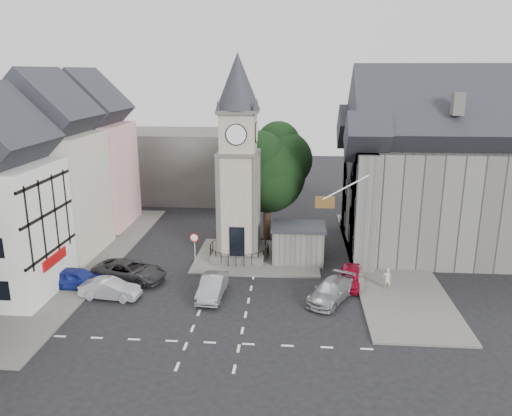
# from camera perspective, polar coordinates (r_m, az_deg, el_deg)

# --- Properties ---
(ground) EXTENTS (120.00, 120.00, 0.00)m
(ground) POSITION_cam_1_polar(r_m,az_deg,el_deg) (34.19, -3.41, -10.45)
(ground) COLOR black
(ground) RESTS_ON ground
(pavement_west) EXTENTS (6.00, 30.00, 0.14)m
(pavement_west) POSITION_cam_1_polar(r_m,az_deg,el_deg) (42.82, -19.17, -5.74)
(pavement_west) COLOR #595651
(pavement_west) RESTS_ON ground
(pavement_east) EXTENTS (6.00, 26.00, 0.14)m
(pavement_east) POSITION_cam_1_polar(r_m,az_deg,el_deg) (41.91, 14.71, -5.84)
(pavement_east) COLOR #595651
(pavement_east) RESTS_ON ground
(central_island) EXTENTS (10.00, 8.00, 0.16)m
(central_island) POSITION_cam_1_polar(r_m,az_deg,el_deg) (41.31, 0.17, -5.61)
(central_island) COLOR #595651
(central_island) RESTS_ON ground
(road_markings) EXTENTS (20.00, 8.00, 0.01)m
(road_markings) POSITION_cam_1_polar(r_m,az_deg,el_deg) (29.39, -4.90, -15.09)
(road_markings) COLOR silver
(road_markings) RESTS_ON ground
(clock_tower) EXTENTS (4.86, 4.86, 16.25)m
(clock_tower) POSITION_cam_1_polar(r_m,az_deg,el_deg) (39.29, -2.02, 5.47)
(clock_tower) COLOR #4C4944
(clock_tower) RESTS_ON ground
(stone_shelter) EXTENTS (4.30, 3.30, 3.08)m
(stone_shelter) POSITION_cam_1_polar(r_m,az_deg,el_deg) (40.24, 4.82, -4.02)
(stone_shelter) COLOR #585651
(stone_shelter) RESTS_ON ground
(town_tree) EXTENTS (7.20, 7.20, 10.80)m
(town_tree) POSITION_cam_1_polar(r_m,az_deg,el_deg) (44.24, 1.31, 5.09)
(town_tree) COLOR black
(town_tree) RESTS_ON ground
(warning_sign_post) EXTENTS (0.70, 0.19, 2.85)m
(warning_sign_post) POSITION_cam_1_polar(r_m,az_deg,el_deg) (38.88, -7.06, -4.04)
(warning_sign_post) COLOR black
(warning_sign_post) RESTS_ON ground
(terrace_pink) EXTENTS (8.10, 7.60, 12.80)m
(terrace_pink) POSITION_cam_1_polar(r_m,az_deg,el_deg) (51.22, -18.53, 5.26)
(terrace_pink) COLOR pink
(terrace_pink) RESTS_ON ground
(terrace_cream) EXTENTS (8.10, 7.60, 12.80)m
(terrace_cream) POSITION_cam_1_polar(r_m,az_deg,el_deg) (44.09, -22.48, 3.36)
(terrace_cream) COLOR beige
(terrace_cream) RESTS_ON ground
(backdrop_west) EXTENTS (20.00, 10.00, 8.00)m
(backdrop_west) POSITION_cam_1_polar(r_m,az_deg,el_deg) (61.68, -11.05, 4.94)
(backdrop_west) COLOR #4C4944
(backdrop_west) RESTS_ON ground
(east_building) EXTENTS (14.40, 11.40, 12.60)m
(east_building) POSITION_cam_1_polar(r_m,az_deg,el_deg) (43.81, 19.23, 3.18)
(east_building) COLOR #585651
(east_building) RESTS_ON ground
(east_boundary_wall) EXTENTS (0.40, 16.00, 0.90)m
(east_boundary_wall) POSITION_cam_1_polar(r_m,az_deg,el_deg) (43.23, 10.63, -4.39)
(east_boundary_wall) COLOR #585651
(east_boundary_wall) RESTS_ON ground
(flagpole) EXTENTS (3.68, 0.10, 2.74)m
(flagpole) POSITION_cam_1_polar(r_m,az_deg,el_deg) (35.54, 10.20, 2.33)
(flagpole) COLOR white
(flagpole) RESTS_ON ground
(car_west_blue) EXTENTS (4.40, 1.86, 1.49)m
(car_west_blue) POSITION_cam_1_polar(r_m,az_deg,el_deg) (37.73, -19.75, -7.58)
(car_west_blue) COLOR navy
(car_west_blue) RESTS_ON ground
(car_west_silver) EXTENTS (4.17, 1.79, 1.34)m
(car_west_silver) POSITION_cam_1_polar(r_m,az_deg,el_deg) (35.52, -16.33, -8.86)
(car_west_silver) COLOR #B4B6BD
(car_west_silver) RESTS_ON ground
(car_west_grey) EXTENTS (5.85, 3.66, 1.51)m
(car_west_grey) POSITION_cam_1_polar(r_m,az_deg,el_deg) (37.91, -14.26, -7.00)
(car_west_grey) COLOR #2A2A2C
(car_west_grey) RESTS_ON ground
(car_island_silver) EXTENTS (1.70, 4.39, 1.43)m
(car_island_silver) POSITION_cam_1_polar(r_m,az_deg,el_deg) (34.47, -5.00, -8.94)
(car_island_silver) COLOR gray
(car_island_silver) RESTS_ON ground
(car_island_east) EXTENTS (3.90, 5.05, 1.37)m
(car_island_east) POSITION_cam_1_polar(r_m,az_deg,el_deg) (34.16, 8.56, -9.35)
(car_island_east) COLOR gray
(car_island_east) RESTS_ON ground
(car_east_red) EXTENTS (2.32, 4.24, 1.37)m
(car_east_red) POSITION_cam_1_polar(r_m,az_deg,el_deg) (36.58, 10.67, -7.73)
(car_east_red) COLOR maroon
(car_east_red) RESTS_ON ground
(pedestrian) EXTENTS (0.61, 0.42, 1.60)m
(pedestrian) POSITION_cam_1_polar(r_m,az_deg,el_deg) (36.50, 14.72, -7.85)
(pedestrian) COLOR #BFB49E
(pedestrian) RESTS_ON ground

